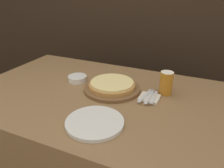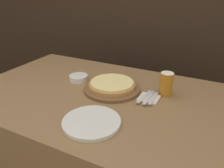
# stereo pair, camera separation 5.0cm
# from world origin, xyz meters

# --- Properties ---
(dining_table) EXTENTS (1.60, 0.98, 0.78)m
(dining_table) POSITION_xyz_m (0.00, 0.00, 0.39)
(dining_table) COLOR olive
(dining_table) RESTS_ON ground_plane
(pizza_on_board) EXTENTS (0.34, 0.34, 0.06)m
(pizza_on_board) POSITION_xyz_m (0.03, 0.08, 0.80)
(pizza_on_board) COLOR brown
(pizza_on_board) RESTS_ON dining_table
(beer_glass) EXTENTS (0.08, 0.08, 0.14)m
(beer_glass) POSITION_xyz_m (0.34, 0.16, 0.85)
(beer_glass) COLOR #B7701E
(beer_glass) RESTS_ON dining_table
(dinner_plate) EXTENTS (0.27, 0.27, 0.02)m
(dinner_plate) POSITION_xyz_m (0.11, -0.28, 0.78)
(dinner_plate) COLOR silver
(dinner_plate) RESTS_ON dining_table
(side_bowl) EXTENTS (0.12, 0.12, 0.04)m
(side_bowl) POSITION_xyz_m (-0.23, 0.10, 0.79)
(side_bowl) COLOR silver
(side_bowl) RESTS_ON dining_table
(napkin_stack) EXTENTS (0.11, 0.11, 0.01)m
(napkin_stack) POSITION_xyz_m (0.27, 0.06, 0.78)
(napkin_stack) COLOR beige
(napkin_stack) RESTS_ON dining_table
(fork) EXTENTS (0.04, 0.18, 0.00)m
(fork) POSITION_xyz_m (0.25, 0.06, 0.79)
(fork) COLOR silver
(fork) RESTS_ON napkin_stack
(dinner_knife) EXTENTS (0.02, 0.18, 0.00)m
(dinner_knife) POSITION_xyz_m (0.27, 0.06, 0.79)
(dinner_knife) COLOR silver
(dinner_knife) RESTS_ON napkin_stack
(spoon) EXTENTS (0.02, 0.15, 0.00)m
(spoon) POSITION_xyz_m (0.30, 0.06, 0.79)
(spoon) COLOR silver
(spoon) RESTS_ON napkin_stack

